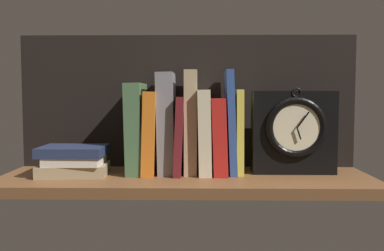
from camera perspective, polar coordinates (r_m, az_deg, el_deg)
The scene contains 13 objects.
ground_plane at distance 108.00cm, azimuth -0.80°, elevation -7.18°, with size 90.28×28.96×2.50cm, color brown.
back_panel at distance 119.80cm, azimuth -0.59°, elevation 3.13°, with size 90.28×1.20×35.67cm, color black.
book_green_romantic at distance 112.18cm, azimuth -7.20°, elevation -0.33°, with size 3.98×15.30×22.53cm, color #476B44.
book_orange_pandolfini at distance 111.78cm, azimuth -5.26°, elevation -0.86°, with size 3.01×16.16×20.46cm, color orange.
book_gray_chess at distance 111.24cm, azimuth -3.28°, elevation 0.33°, with size 4.15×13.52×25.14cm, color gray.
book_maroon_dawkins at distance 111.28cm, azimuth -1.58°, elevation -1.21°, with size 1.85×16.91×19.14cm, color maroon.
book_tan_shortstories at distance 110.93cm, azimuth -0.15°, elevation 0.48°, with size 3.13×12.67×25.71cm, color tan.
book_cream_twain at distance 111.09cm, azimuth 1.61°, elevation -0.77°, with size 3.09×16.00×20.88cm, color beige.
book_red_requiem at distance 111.28cm, azimuth 3.45°, elevation -1.31°, with size 3.46×16.12×18.79cm, color red.
book_blue_modern at distance 111.16cm, azimuth 4.98°, elevation 0.48°, with size 1.83×13.68×25.76cm, color #2D4C8E.
book_yellow_seinlanguage at distance 111.50cm, azimuth 6.04°, elevation -0.75°, with size 1.74×12.03×20.95cm, color gold.
framed_clock at distance 112.55cm, azimuth 13.04°, elevation -0.75°, with size 20.63×7.42×21.41cm.
book_stack_side at distance 111.26cm, azimuth -15.09°, elevation -4.46°, with size 17.19×13.00×7.17cm.
Camera 1 is at (3.44, -105.85, 19.91)cm, focal length 41.14 mm.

